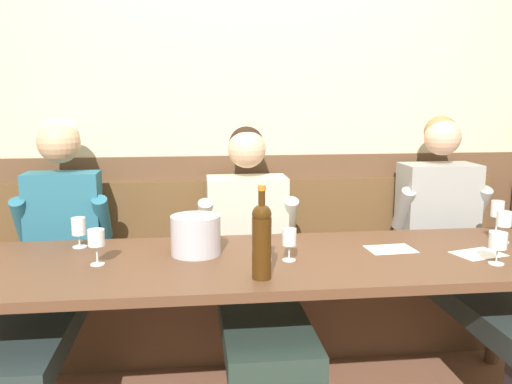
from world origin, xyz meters
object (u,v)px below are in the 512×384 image
wine_glass_center_rear (96,240)px  wine_glass_near_bucket (289,239)px  person_center_right_seat (49,263)px  wine_glass_right_end (79,227)px  wine_bottle_green_tall (262,238)px  wine_glass_left_end (498,242)px  wine_glass_center_front (504,221)px  ice_bucket (196,235)px  wine_glass_mid_right (497,211)px  person_center_left_seat (254,263)px  dining_table (273,273)px  wall_bench (254,299)px  person_left_seat (464,249)px

wine_glass_center_rear → wine_glass_near_bucket: 0.80m
person_center_right_seat → wine_glass_right_end: size_ratio=9.41×
wine_bottle_green_tall → wine_glass_center_rear: (-0.65, 0.25, -0.05)m
wine_glass_left_end → wine_glass_center_front: size_ratio=0.90×
ice_bucket → wine_glass_mid_right: (1.54, 0.22, 0.02)m
ice_bucket → wine_glass_left_end: bearing=-13.3°
wine_glass_left_end → wine_glass_right_end: (-1.77, 0.47, 0.00)m
person_center_right_seat → wine_glass_center_rear: person_center_right_seat is taller
person_center_right_seat → wine_glass_near_bucket: 1.16m
person_center_left_seat → wine_glass_near_bucket: size_ratio=9.07×
dining_table → wine_glass_center_rear: size_ratio=17.57×
wine_glass_mid_right → wine_glass_right_end: wine_glass_mid_right is taller
dining_table → person_center_left_seat: 0.33m
wine_glass_center_rear → wine_glass_right_end: bearing=114.2°
wall_bench → wine_glass_right_end: 1.10m
wine_glass_center_front → wine_glass_right_end: bearing=175.6°
ice_bucket → dining_table: bearing=-16.6°
wine_glass_mid_right → person_left_seat: bearing=166.4°
dining_table → person_center_left_seat: size_ratio=2.10×
person_left_seat → wine_glass_center_rear: person_left_seat is taller
person_center_left_seat → wine_glass_mid_right: 1.27m
person_center_left_seat → wine_glass_center_front: size_ratio=8.34×
ice_bucket → person_left_seat: bearing=10.3°
wall_bench → wine_glass_center_front: 1.38m
person_center_right_seat → wine_glass_mid_right: person_center_right_seat is taller
person_left_seat → wine_glass_right_end: (-1.92, -0.08, 0.19)m
person_center_right_seat → wine_glass_center_rear: bearing=-49.9°
wine_glass_near_bucket → wine_glass_center_rear: bearing=177.3°
wine_glass_center_rear → dining_table: bearing=0.6°
person_center_left_seat → wall_bench: bearing=83.3°
wine_bottle_green_tall → wine_glass_mid_right: 1.41m
person_center_right_seat → person_center_left_seat: person_center_right_seat is taller
wine_bottle_green_tall → wine_glass_mid_right: (1.29, 0.57, -0.05)m
person_center_left_seat → wine_bottle_green_tall: (-0.04, -0.58, 0.28)m
person_left_seat → wine_glass_near_bucket: (-1.00, -0.39, 0.19)m
wine_glass_mid_right → person_center_left_seat: bearing=179.4°
wine_bottle_green_tall → wine_glass_center_front: bearing=17.2°
wine_bottle_green_tall → wine_glass_center_front: size_ratio=2.39×
wine_bottle_green_tall → wine_glass_near_bucket: 0.26m
wall_bench → person_center_left_seat: (-0.04, -0.36, 0.33)m
ice_bucket → wine_glass_near_bucket: 0.42m
person_left_seat → ice_bucket: (-1.39, -0.25, 0.18)m
dining_table → wine_glass_center_rear: 0.76m
dining_table → wine_glass_center_front: bearing=6.0°
person_center_left_seat → wine_glass_center_rear: person_center_left_seat is taller
ice_bucket → wine_glass_center_front: 1.46m
wall_bench → wine_glass_center_front: bearing=-26.9°
wall_bench → person_left_seat: 1.17m
person_center_right_seat → wine_glass_near_bucket: person_center_right_seat is taller
person_center_left_seat → wine_glass_center_front: 1.21m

